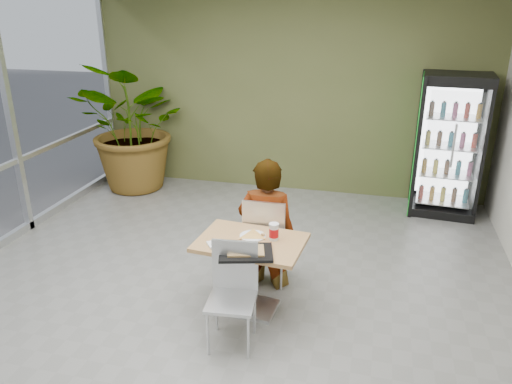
{
  "coord_description": "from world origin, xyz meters",
  "views": [
    {
      "loc": [
        1.38,
        -3.93,
        2.85
      ],
      "look_at": [
        0.22,
        0.69,
        1.0
      ],
      "focal_mm": 35.0,
      "sensor_mm": 36.0,
      "label": 1
    }
  ],
  "objects_px": {
    "soda_cup": "(274,232)",
    "cafeteria_tray": "(246,253)",
    "chair_far": "(266,235)",
    "seated_woman": "(267,236)",
    "dining_table": "(251,261)",
    "chair_near": "(233,285)",
    "potted_plant": "(137,127)",
    "beverage_fridge": "(449,146)"
  },
  "relations": [
    {
      "from": "seated_woman",
      "to": "potted_plant",
      "type": "distance_m",
      "value": 3.48
    },
    {
      "from": "chair_near",
      "to": "cafeteria_tray",
      "type": "relative_size",
      "value": 1.95
    },
    {
      "from": "seated_woman",
      "to": "cafeteria_tray",
      "type": "height_order",
      "value": "seated_woman"
    },
    {
      "from": "dining_table",
      "to": "chair_near",
      "type": "height_order",
      "value": "chair_near"
    },
    {
      "from": "seated_woman",
      "to": "cafeteria_tray",
      "type": "xyz_separation_m",
      "value": [
        -0.0,
        -0.81,
        0.22
      ]
    },
    {
      "from": "chair_far",
      "to": "seated_woman",
      "type": "relative_size",
      "value": 0.58
    },
    {
      "from": "dining_table",
      "to": "seated_woman",
      "type": "bearing_deg",
      "value": 87.1
    },
    {
      "from": "seated_woman",
      "to": "beverage_fridge",
      "type": "bearing_deg",
      "value": -129.8
    },
    {
      "from": "chair_far",
      "to": "seated_woman",
      "type": "xyz_separation_m",
      "value": [
        -0.0,
        0.05,
        -0.03
      ]
    },
    {
      "from": "dining_table",
      "to": "seated_woman",
      "type": "xyz_separation_m",
      "value": [
        0.03,
        0.55,
        0.01
      ]
    },
    {
      "from": "chair_far",
      "to": "beverage_fridge",
      "type": "bearing_deg",
      "value": -129.18
    },
    {
      "from": "cafeteria_tray",
      "to": "chair_far",
      "type": "bearing_deg",
      "value": 89.73
    },
    {
      "from": "chair_near",
      "to": "chair_far",
      "type": "bearing_deg",
      "value": 80.31
    },
    {
      "from": "chair_far",
      "to": "chair_near",
      "type": "height_order",
      "value": "chair_far"
    },
    {
      "from": "beverage_fridge",
      "to": "dining_table",
      "type": "bearing_deg",
      "value": -119.38
    },
    {
      "from": "dining_table",
      "to": "potted_plant",
      "type": "relative_size",
      "value": 0.52
    },
    {
      "from": "chair_near",
      "to": "beverage_fridge",
      "type": "distance_m",
      "value": 4.05
    },
    {
      "from": "soda_cup",
      "to": "cafeteria_tray",
      "type": "relative_size",
      "value": 0.35
    },
    {
      "from": "chair_far",
      "to": "chair_near",
      "type": "relative_size",
      "value": 1.07
    },
    {
      "from": "chair_near",
      "to": "dining_table",
      "type": "bearing_deg",
      "value": 79.54
    },
    {
      "from": "soda_cup",
      "to": "dining_table",
      "type": "bearing_deg",
      "value": -160.36
    },
    {
      "from": "seated_woman",
      "to": "beverage_fridge",
      "type": "height_order",
      "value": "beverage_fridge"
    },
    {
      "from": "beverage_fridge",
      "to": "potted_plant",
      "type": "bearing_deg",
      "value": -173.17
    },
    {
      "from": "soda_cup",
      "to": "cafeteria_tray",
      "type": "xyz_separation_m",
      "value": [
        -0.18,
        -0.34,
        -0.06
      ]
    },
    {
      "from": "seated_woman",
      "to": "chair_far",
      "type": "bearing_deg",
      "value": 90.65
    },
    {
      "from": "dining_table",
      "to": "beverage_fridge",
      "type": "height_order",
      "value": "beverage_fridge"
    },
    {
      "from": "dining_table",
      "to": "chair_near",
      "type": "bearing_deg",
      "value": -94.85
    },
    {
      "from": "seated_woman",
      "to": "cafeteria_tray",
      "type": "distance_m",
      "value": 0.84
    },
    {
      "from": "chair_far",
      "to": "seated_woman",
      "type": "height_order",
      "value": "seated_woman"
    },
    {
      "from": "dining_table",
      "to": "beverage_fridge",
      "type": "relative_size",
      "value": 0.53
    },
    {
      "from": "dining_table",
      "to": "soda_cup",
      "type": "distance_m",
      "value": 0.36
    },
    {
      "from": "chair_far",
      "to": "soda_cup",
      "type": "distance_m",
      "value": 0.52
    },
    {
      "from": "dining_table",
      "to": "cafeteria_tray",
      "type": "height_order",
      "value": "cafeteria_tray"
    },
    {
      "from": "chair_far",
      "to": "chair_near",
      "type": "distance_m",
      "value": 0.95
    },
    {
      "from": "chair_near",
      "to": "beverage_fridge",
      "type": "relative_size",
      "value": 0.47
    },
    {
      "from": "dining_table",
      "to": "soda_cup",
      "type": "bearing_deg",
      "value": 19.64
    },
    {
      "from": "soda_cup",
      "to": "potted_plant",
      "type": "distance_m",
      "value": 3.9
    },
    {
      "from": "dining_table",
      "to": "seated_woman",
      "type": "relative_size",
      "value": 0.62
    },
    {
      "from": "soda_cup",
      "to": "seated_woman",
      "type": "bearing_deg",
      "value": 110.4
    },
    {
      "from": "seated_woman",
      "to": "soda_cup",
      "type": "distance_m",
      "value": 0.58
    },
    {
      "from": "chair_near",
      "to": "seated_woman",
      "type": "relative_size",
      "value": 0.55
    },
    {
      "from": "chair_far",
      "to": "cafeteria_tray",
      "type": "bearing_deg",
      "value": 89.04
    }
  ]
}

